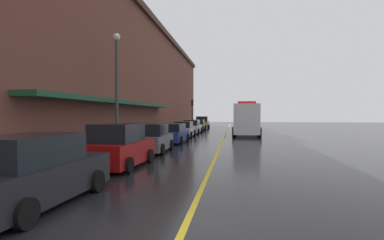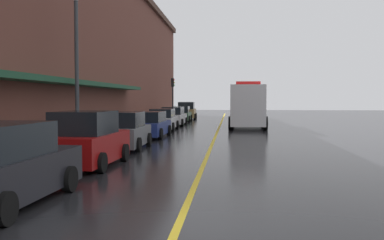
{
  "view_description": "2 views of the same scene",
  "coord_description": "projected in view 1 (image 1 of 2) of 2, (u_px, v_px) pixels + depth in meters",
  "views": [
    {
      "loc": [
        1.01,
        -5.48,
        2.31
      ],
      "look_at": [
        -2.87,
        21.88,
        1.74
      ],
      "focal_mm": 28.34,
      "sensor_mm": 36.0,
      "label": 1
    },
    {
      "loc": [
        0.95,
        -7.57,
        2.31
      ],
      "look_at": [
        -1.2,
        16.6,
        1.12
      ],
      "focal_mm": 41.3,
      "sensor_mm": 36.0,
      "label": 2
    }
  ],
  "objects": [
    {
      "name": "brick_building_left",
      "position": [
        100.0,
        76.0,
        31.02
      ],
      "size": [
        11.78,
        64.0,
        12.32
      ],
      "color": "brown",
      "rests_on": "ground"
    },
    {
      "name": "parked_car_5",
      "position": [
        192.0,
        127.0,
        35.71
      ],
      "size": [
        2.08,
        4.45,
        1.58
      ],
      "rotation": [
        0.0,
        0.0,
        1.55
      ],
      "color": "silver",
      "rests_on": "ground"
    },
    {
      "name": "parked_car_4",
      "position": [
        184.0,
        130.0,
        30.07
      ],
      "size": [
        2.01,
        4.68,
        1.56
      ],
      "rotation": [
        0.0,
        0.0,
        1.59
      ],
      "color": "silver",
      "rests_on": "ground"
    },
    {
      "name": "parked_car_3",
      "position": [
        173.0,
        134.0,
        24.23
      ],
      "size": [
        2.18,
        4.7,
        1.54
      ],
      "rotation": [
        0.0,
        0.0,
        1.55
      ],
      "color": "navy",
      "rests_on": "ground"
    },
    {
      "name": "parked_car_7",
      "position": [
        202.0,
        123.0,
        47.3
      ],
      "size": [
        2.23,
        4.41,
        1.91
      ],
      "rotation": [
        0.0,
        0.0,
        1.6
      ],
      "color": "#A5844C",
      "rests_on": "ground"
    },
    {
      "name": "parking_meter_1",
      "position": [
        164.0,
        128.0,
        27.25
      ],
      "size": [
        0.14,
        0.18,
        1.33
      ],
      "color": "#4C4C51",
      "rests_on": "sidewalk_left"
    },
    {
      "name": "parked_car_6",
      "position": [
        198.0,
        125.0,
        42.04
      ],
      "size": [
        2.07,
        4.82,
        1.53
      ],
      "rotation": [
        0.0,
        0.0,
        1.59
      ],
      "color": "#2D5133",
      "rests_on": "ground"
    },
    {
      "name": "parked_car_1",
      "position": [
        119.0,
        147.0,
        13.05
      ],
      "size": [
        2.2,
        4.23,
        1.88
      ],
      "rotation": [
        0.0,
        0.0,
        1.53
      ],
      "color": "maroon",
      "rests_on": "ground"
    },
    {
      "name": "sidewalk_left",
      "position": [
        164.0,
        135.0,
        31.23
      ],
      "size": [
        2.4,
        70.0,
        0.15
      ],
      "primitive_type": "cube",
      "color": "gray",
      "rests_on": "ground"
    },
    {
      "name": "traffic_light_near",
      "position": [
        192.0,
        108.0,
        45.13
      ],
      "size": [
        0.38,
        0.36,
        4.3
      ],
      "color": "#232326",
      "rests_on": "sidewalk_left"
    },
    {
      "name": "parking_meter_0",
      "position": [
        194.0,
        122.0,
        47.34
      ],
      "size": [
        0.14,
        0.18,
        1.33
      ],
      "color": "#4C4C51",
      "rests_on": "sidewalk_left"
    },
    {
      "name": "box_truck",
      "position": [
        247.0,
        120.0,
        32.73
      ],
      "size": [
        3.04,
        8.61,
        3.54
      ],
      "rotation": [
        0.0,
        0.0,
        -1.6
      ],
      "color": "silver",
      "rests_on": "ground"
    },
    {
      "name": "parked_car_2",
      "position": [
        151.0,
        139.0,
        18.26
      ],
      "size": [
        2.17,
        4.14,
        1.69
      ],
      "rotation": [
        0.0,
        0.0,
        1.58
      ],
      "color": "#595B60",
      "rests_on": "ground"
    },
    {
      "name": "ground_plane",
      "position": [
        225.0,
        137.0,
        30.36
      ],
      "size": [
        112.0,
        112.0,
        0.0
      ],
      "primitive_type": "plane",
      "color": "black"
    },
    {
      "name": "parked_car_0",
      "position": [
        33.0,
        173.0,
        7.55
      ],
      "size": [
        2.13,
        4.83,
        1.79
      ],
      "rotation": [
        0.0,
        0.0,
        1.54
      ],
      "color": "black",
      "rests_on": "ground"
    },
    {
      "name": "street_lamp_left",
      "position": [
        117.0,
        79.0,
        17.97
      ],
      "size": [
        0.44,
        0.44,
        6.94
      ],
      "color": "#33383D",
      "rests_on": "sidewalk_left"
    },
    {
      "name": "lane_center_stripe",
      "position": [
        225.0,
        137.0,
        30.36
      ],
      "size": [
        0.16,
        70.0,
        0.01
      ],
      "primitive_type": "cube",
      "color": "gold",
      "rests_on": "ground"
    }
  ]
}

